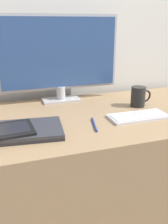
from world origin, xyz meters
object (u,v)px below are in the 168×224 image
Objects in this scene: pen at (94,124)px; monitor at (59,56)px; laptop at (20,131)px; ereader at (14,129)px; keyboard at (138,116)px; coffee_mug at (139,97)px.

monitor is at bearing 97.28° from pen.
laptop is 2.07× the size of ereader.
keyboard is at bearing 1.13° from laptop.
monitor is 4.51× the size of pen.
pen is (-0.31, -0.17, -0.05)m from coffee_mug.
monitor is 2.37× the size of keyboard.
monitor is 0.52m from keyboard.
ereader is at bearing -164.62° from coffee_mug.
monitor is 3.88× the size of ereader.
ereader is 1.16× the size of pen.
monitor reaches higher than keyboard.
pen is at bearing -174.73° from keyboard.
keyboard is 0.23m from pen.
ereader is (-0.02, -0.01, 0.02)m from laptop.
laptop is 0.30m from pen.
ereader reaches higher than keyboard.
ereader is at bearing -179.63° from pen.
monitor reaches higher than pen.
monitor is 5.77× the size of coffee_mug.
monitor reaches higher than coffee_mug.
keyboard is 0.56m from ereader.
coffee_mug is (0.62, 0.16, 0.04)m from laptop.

